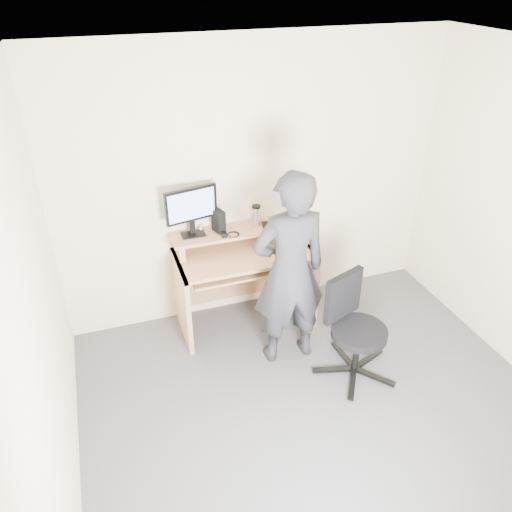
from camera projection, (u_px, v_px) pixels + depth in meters
ground at (333, 433)px, 3.62m from camera, size 3.50×3.50×0.00m
back_wall at (255, 184)px, 4.39m from camera, size 3.50×0.02×2.50m
ceiling at (375, 73)px, 2.33m from camera, size 3.50×3.50×0.02m
desk at (242, 268)px, 4.52m from camera, size 1.20×0.60×0.91m
monitor at (191, 208)px, 4.16m from camera, size 0.46×0.13×0.44m
external_drive at (219, 221)px, 4.30m from camera, size 0.10×0.14×0.20m
travel_mug at (256, 216)px, 4.41m from camera, size 0.10×0.10×0.17m
smartphone at (266, 225)px, 4.45m from camera, size 0.10×0.14×0.01m
charger at (224, 235)px, 4.26m from camera, size 0.05×0.04×0.03m
headphones at (208, 228)px, 4.39m from camera, size 0.18×0.17×0.06m
keyboard at (238, 268)px, 4.30m from camera, size 0.47×0.22×0.03m
mouse at (287, 250)px, 4.36m from camera, size 0.11×0.09×0.04m
office_chair at (353, 324)px, 3.96m from camera, size 0.68×0.65×0.85m
person at (289, 272)px, 3.92m from camera, size 0.62×0.41×1.69m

